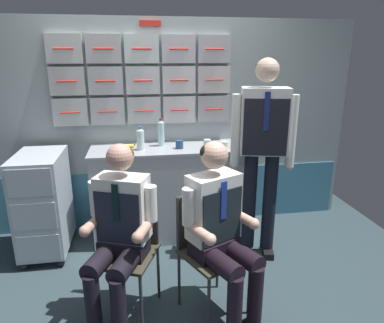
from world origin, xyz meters
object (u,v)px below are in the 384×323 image
object	(u,v)px
folding_chair_left	(130,238)
folding_chair_right	(206,238)
sparkling_bottle_green	(140,139)
snack_banana	(126,146)
crew_member_left	(119,229)
coffee_cup_white	(225,145)
crew_member_right	(221,227)
service_trolley	(43,202)
crew_member_standing	(263,141)

from	to	relation	value
folding_chair_left	folding_chair_right	bearing A→B (deg)	-9.76
folding_chair_left	sparkling_bottle_green	bearing A→B (deg)	83.09
folding_chair_right	snack_banana	xyz separation A→B (m)	(-0.56, 1.13, 0.41)
crew_member_left	coffee_cup_white	distance (m)	1.45
folding_chair_right	snack_banana	size ratio (longest dim) A/B	5.02
folding_chair_left	crew_member_left	distance (m)	0.22
folding_chair_left	coffee_cup_white	size ratio (longest dim) A/B	12.29
folding_chair_left	coffee_cup_white	distance (m)	1.34
crew_member_right	sparkling_bottle_green	world-z (taller)	crew_member_right
crew_member_right	snack_banana	distance (m)	1.45
crew_member_left	folding_chair_right	size ratio (longest dim) A/B	1.45
service_trolley	snack_banana	world-z (taller)	snack_banana
folding_chair_right	crew_member_right	world-z (taller)	crew_member_right
crew_member_right	snack_banana	bearing A→B (deg)	116.25
service_trolley	snack_banana	size ratio (longest dim) A/B	5.57
folding_chair_right	coffee_cup_white	bearing A→B (deg)	69.05
crew_member_left	snack_banana	xyz separation A→B (m)	(0.04, 1.19, 0.26)
sparkling_bottle_green	snack_banana	size ratio (longest dim) A/B	1.32
folding_chair_left	coffee_cup_white	xyz separation A→B (m)	(0.92, 0.88, 0.43)
folding_chair_right	crew_member_right	size ratio (longest dim) A/B	0.68
crew_member_right	coffee_cup_white	bearing A→B (deg)	74.86
service_trolley	crew_member_right	bearing A→B (deg)	-37.69
crew_member_left	sparkling_bottle_green	bearing A→B (deg)	80.93
service_trolley	crew_member_right	distance (m)	1.78
crew_member_standing	sparkling_bottle_green	bearing A→B (deg)	156.49
crew_member_left	folding_chair_left	bearing A→B (deg)	67.89
sparkling_bottle_green	coffee_cup_white	world-z (taller)	sparkling_bottle_green
crew_member_right	snack_banana	size ratio (longest dim) A/B	7.36
crew_member_standing	snack_banana	distance (m)	1.30
service_trolley	snack_banana	distance (m)	0.91
crew_member_left	folding_chair_right	distance (m)	0.63
folding_chair_right	sparkling_bottle_green	bearing A→B (deg)	111.77
folding_chair_left	folding_chair_right	world-z (taller)	same
folding_chair_right	crew_member_right	distance (m)	0.23
folding_chair_right	coffee_cup_white	xyz separation A→B (m)	(0.37, 0.97, 0.43)
sparkling_bottle_green	crew_member_standing	bearing A→B (deg)	-23.51
folding_chair_left	snack_banana	xyz separation A→B (m)	(-0.02, 1.04, 0.41)
service_trolley	crew_member_right	world-z (taller)	crew_member_right
sparkling_bottle_green	coffee_cup_white	distance (m)	0.81
folding_chair_right	crew_member_standing	world-z (taller)	crew_member_standing
sparkling_bottle_green	snack_banana	xyz separation A→B (m)	(-0.14, 0.07, -0.09)
folding_chair_left	snack_banana	bearing A→B (deg)	91.04
folding_chair_right	sparkling_bottle_green	xyz separation A→B (m)	(-0.42, 1.06, 0.50)
service_trolley	crew_member_left	bearing A→B (deg)	-53.81
crew_member_left	coffee_cup_white	xyz separation A→B (m)	(0.98, 1.03, 0.28)
service_trolley	crew_member_left	xyz separation A→B (m)	(0.73, -0.99, 0.18)
crew_member_left	sparkling_bottle_green	size ratio (longest dim) A/B	5.52
service_trolley	sparkling_bottle_green	size ratio (longest dim) A/B	4.22
crew_member_left	coffee_cup_white	size ratio (longest dim) A/B	17.83
service_trolley	folding_chair_left	xyz separation A→B (m)	(0.79, -0.84, 0.03)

